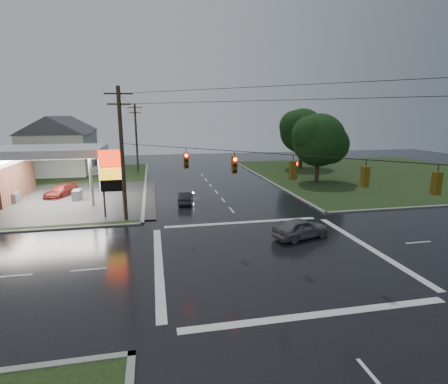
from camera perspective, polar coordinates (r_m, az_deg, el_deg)
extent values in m
plane|color=black|center=(22.94, 7.42, -10.11)|extent=(120.00, 120.00, 0.00)
cube|color=black|center=(57.30, 23.88, 2.66)|extent=(36.00, 36.00, 0.08)
cube|color=#2D2D2D|center=(41.05, -29.64, -1.38)|extent=(26.00, 18.00, 0.02)
cylinder|color=silver|center=(36.03, -20.87, 1.64)|extent=(0.30, 0.30, 5.00)
cylinder|color=silver|center=(44.41, -32.49, 2.41)|extent=(0.30, 0.30, 5.00)
cylinder|color=silver|center=(41.88, -19.61, 3.15)|extent=(0.30, 0.30, 5.00)
cube|color=silver|center=(39.68, -27.68, 5.91)|extent=(12.00, 8.00, 0.80)
cube|color=white|center=(39.72, -27.61, 5.31)|extent=(11.40, 7.40, 0.04)
cube|color=#59595E|center=(41.28, -31.02, -0.81)|extent=(0.80, 1.60, 1.10)
cube|color=#59595E|center=(39.66, -22.84, -0.47)|extent=(0.80, 1.60, 1.10)
cylinder|color=#59595E|center=(31.31, -19.14, 1.17)|extent=(0.16, 0.16, 6.00)
cylinder|color=#59595E|center=(31.13, -16.23, 1.30)|extent=(0.16, 0.16, 6.00)
cube|color=red|center=(30.88, -17.96, 5.24)|extent=(2.00, 0.35, 1.40)
cube|color=gold|center=(31.05, -17.80, 2.86)|extent=(2.00, 0.35, 1.00)
cube|color=black|center=(31.23, -17.68, 1.06)|extent=(2.00, 0.35, 1.00)
cylinder|color=#382619|center=(29.76, -16.28, 5.68)|extent=(0.32, 0.32, 11.00)
cube|color=#382619|center=(29.62, -16.87, 15.12)|extent=(2.20, 0.12, 0.12)
cube|color=#382619|center=(29.59, -16.77, 13.58)|extent=(1.80, 0.12, 0.12)
cylinder|color=#382619|center=(58.13, -14.12, 8.65)|extent=(0.32, 0.32, 10.50)
cube|color=#382619|center=(58.04, -14.37, 13.23)|extent=(2.20, 0.12, 0.12)
cube|color=#382619|center=(58.03, -14.32, 12.45)|extent=(1.80, 0.12, 0.12)
cube|color=#59470C|center=(25.04, -6.20, 5.14)|extent=(0.34, 0.34, 1.10)
cylinder|color=#FF0C07|center=(24.79, -6.17, 5.95)|extent=(0.22, 0.08, 0.22)
cube|color=#59470C|center=(22.70, 1.70, 4.45)|extent=(0.34, 0.34, 1.10)
cylinder|color=#FF0C07|center=(22.46, 1.82, 5.34)|extent=(0.22, 0.08, 0.22)
cube|color=#59470C|center=(20.89, 11.16, 3.51)|extent=(0.34, 0.34, 1.10)
cylinder|color=#FF0C07|center=(20.91, 11.71, 4.55)|extent=(0.08, 0.22, 0.22)
cube|color=#59470C|center=(19.74, 22.03, 2.32)|extent=(0.34, 0.34, 1.10)
cylinder|color=#FF0C07|center=(19.85, 21.80, 3.50)|extent=(0.22, 0.08, 0.22)
cube|color=#59470C|center=(19.39, 31.37, 1.22)|extent=(0.34, 0.34, 1.10)
cylinder|color=#FF0C07|center=(19.48, 31.10, 2.43)|extent=(0.22, 0.08, 0.22)
cube|color=silver|center=(57.97, -25.55, 5.57)|extent=(9.00, 8.00, 6.00)
cube|color=gray|center=(57.25, -20.15, 3.32)|extent=(1.60, 4.80, 0.80)
cube|color=silver|center=(69.84, -24.05, 6.68)|extent=(9.00, 8.00, 6.00)
cube|color=gray|center=(69.16, -19.56, 4.83)|extent=(1.60, 4.80, 0.80)
cylinder|color=black|center=(47.38, 14.99, 4.49)|extent=(0.56, 0.56, 5.04)
sphere|color=black|center=(47.07, 15.20, 8.18)|extent=(6.80, 6.80, 6.80)
sphere|color=black|center=(48.17, 16.82, 7.42)|extent=(5.10, 5.10, 5.10)
sphere|color=black|center=(46.08, 13.94, 9.06)|extent=(4.76, 4.76, 4.76)
cylinder|color=black|center=(59.40, 12.47, 6.44)|extent=(0.56, 0.56, 5.60)
sphere|color=black|center=(59.15, 12.63, 9.71)|extent=(7.20, 7.20, 7.20)
sphere|color=black|center=(60.21, 14.06, 9.02)|extent=(5.40, 5.40, 5.40)
sphere|color=black|center=(58.18, 11.51, 10.51)|extent=(5.04, 5.04, 5.04)
imported|color=#22242A|center=(35.49, -6.26, -0.87)|extent=(1.90, 3.90, 1.23)
imported|color=slate|center=(26.05, 12.38, -5.78)|extent=(4.64, 2.97, 1.47)
imported|color=#571614|center=(42.08, -25.09, 0.17)|extent=(3.36, 4.81, 1.29)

